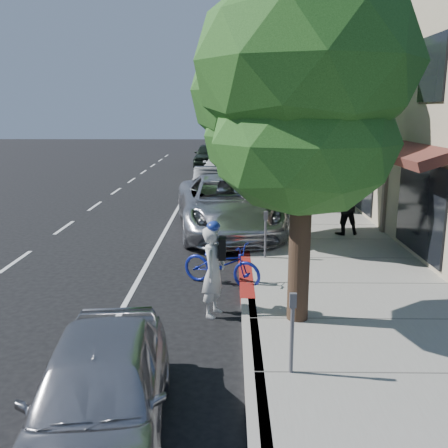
{
  "coord_description": "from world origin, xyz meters",
  "views": [
    {
      "loc": [
        -0.35,
        -10.85,
        4.01
      ],
      "look_at": [
        -0.53,
        0.76,
        1.35
      ],
      "focal_mm": 40.0,
      "sensor_mm": 36.0,
      "label": 1
    }
  ],
  "objects_px": {
    "dark_sedan": "(210,182)",
    "dark_suv_far": "(208,155)",
    "street_tree_0": "(306,71)",
    "bicycle": "(222,264)",
    "street_tree_1": "(275,95)",
    "white_pickup": "(226,167)",
    "street_tree_4": "(251,101)",
    "near_car_a": "(99,393)",
    "street_tree_2": "(263,106)",
    "cyclist": "(214,272)",
    "street_tree_3": "(256,90)",
    "street_tree_5": "(248,99)",
    "pedestrian": "(345,206)",
    "silver_suv": "(227,205)"
  },
  "relations": [
    {
      "from": "dark_sedan",
      "to": "dark_suv_far",
      "type": "height_order",
      "value": "dark_suv_far"
    },
    {
      "from": "street_tree_0",
      "to": "bicycle",
      "type": "relative_size",
      "value": 3.77
    },
    {
      "from": "street_tree_1",
      "to": "white_pickup",
      "type": "distance_m",
      "value": 14.16
    },
    {
      "from": "street_tree_0",
      "to": "street_tree_4",
      "type": "xyz_separation_m",
      "value": [
        -0.0,
        24.0,
        -0.06
      ]
    },
    {
      "from": "street_tree_1",
      "to": "bicycle",
      "type": "height_order",
      "value": "street_tree_1"
    },
    {
      "from": "street_tree_0",
      "to": "near_car_a",
      "type": "xyz_separation_m",
      "value": [
        -2.83,
        -3.5,
        -3.96
      ]
    },
    {
      "from": "street_tree_2",
      "to": "cyclist",
      "type": "height_order",
      "value": "street_tree_2"
    },
    {
      "from": "bicycle",
      "to": "street_tree_0",
      "type": "bearing_deg",
      "value": -122.26
    },
    {
      "from": "street_tree_2",
      "to": "cyclist",
      "type": "distance_m",
      "value": 12.07
    },
    {
      "from": "street_tree_3",
      "to": "dark_sedan",
      "type": "bearing_deg",
      "value": -123.24
    },
    {
      "from": "street_tree_1",
      "to": "near_car_a",
      "type": "relative_size",
      "value": 1.81
    },
    {
      "from": "street_tree_5",
      "to": "dark_sedan",
      "type": "xyz_separation_m",
      "value": [
        -2.29,
        -15.49,
        -4.11
      ]
    },
    {
      "from": "near_car_a",
      "to": "street_tree_1",
      "type": "bearing_deg",
      "value": 67.29
    },
    {
      "from": "street_tree_0",
      "to": "street_tree_3",
      "type": "distance_m",
      "value": 18.0
    },
    {
      "from": "street_tree_3",
      "to": "cyclist",
      "type": "relative_size",
      "value": 4.5
    },
    {
      "from": "street_tree_4",
      "to": "pedestrian",
      "type": "distance_m",
      "value": 17.88
    },
    {
      "from": "street_tree_1",
      "to": "silver_suv",
      "type": "relative_size",
      "value": 1.1
    },
    {
      "from": "street_tree_5",
      "to": "cyclist",
      "type": "relative_size",
      "value": 4.26
    },
    {
      "from": "street_tree_0",
      "to": "street_tree_4",
      "type": "height_order",
      "value": "street_tree_4"
    },
    {
      "from": "street_tree_3",
      "to": "near_car_a",
      "type": "bearing_deg",
      "value": -97.51
    },
    {
      "from": "bicycle",
      "to": "pedestrian",
      "type": "distance_m",
      "value": 5.81
    },
    {
      "from": "dark_suv_far",
      "to": "pedestrian",
      "type": "xyz_separation_m",
      "value": [
        5.26,
        -21.02,
        0.26
      ]
    },
    {
      "from": "street_tree_3",
      "to": "pedestrian",
      "type": "height_order",
      "value": "street_tree_3"
    },
    {
      "from": "street_tree_1",
      "to": "white_pickup",
      "type": "height_order",
      "value": "street_tree_1"
    },
    {
      "from": "dark_sedan",
      "to": "bicycle",
      "type": "bearing_deg",
      "value": -87.81
    },
    {
      "from": "street_tree_2",
      "to": "near_car_a",
      "type": "distance_m",
      "value": 16.14
    },
    {
      "from": "street_tree_2",
      "to": "street_tree_4",
      "type": "height_order",
      "value": "street_tree_4"
    },
    {
      "from": "street_tree_4",
      "to": "cyclist",
      "type": "xyz_separation_m",
      "value": [
        -1.6,
        -23.51,
        -3.68
      ]
    },
    {
      "from": "street_tree_1",
      "to": "cyclist",
      "type": "xyz_separation_m",
      "value": [
        -1.6,
        -5.51,
        -3.53
      ]
    },
    {
      "from": "street_tree_3",
      "to": "street_tree_5",
      "type": "bearing_deg",
      "value": 90.0
    },
    {
      "from": "street_tree_1",
      "to": "street_tree_3",
      "type": "relative_size",
      "value": 0.91
    },
    {
      "from": "dark_suv_far",
      "to": "silver_suv",
      "type": "bearing_deg",
      "value": -84.03
    },
    {
      "from": "bicycle",
      "to": "dark_suv_far",
      "type": "bearing_deg",
      "value": 27.72
    },
    {
      "from": "street_tree_5",
      "to": "dark_sedan",
      "type": "distance_m",
      "value": 16.19
    },
    {
      "from": "bicycle",
      "to": "dark_sedan",
      "type": "relative_size",
      "value": 0.47
    },
    {
      "from": "street_tree_1",
      "to": "pedestrian",
      "type": "height_order",
      "value": "street_tree_1"
    },
    {
      "from": "street_tree_3",
      "to": "cyclist",
      "type": "bearing_deg",
      "value": -95.22
    },
    {
      "from": "near_car_a",
      "to": "silver_suv",
      "type": "bearing_deg",
      "value": 76.48
    },
    {
      "from": "street_tree_4",
      "to": "street_tree_3",
      "type": "bearing_deg",
      "value": -90.0
    },
    {
      "from": "street_tree_1",
      "to": "bicycle",
      "type": "bearing_deg",
      "value": -111.48
    },
    {
      "from": "cyclist",
      "to": "dark_suv_far",
      "type": "relative_size",
      "value": 0.38
    },
    {
      "from": "dark_sedan",
      "to": "street_tree_4",
      "type": "bearing_deg",
      "value": 74.85
    },
    {
      "from": "street_tree_0",
      "to": "street_tree_2",
      "type": "distance_m",
      "value": 12.01
    },
    {
      "from": "street_tree_2",
      "to": "near_car_a",
      "type": "bearing_deg",
      "value": -100.36
    },
    {
      "from": "dark_sedan",
      "to": "street_tree_3",
      "type": "bearing_deg",
      "value": 55.17
    },
    {
      "from": "street_tree_2",
      "to": "white_pickup",
      "type": "height_order",
      "value": "street_tree_2"
    },
    {
      "from": "silver_suv",
      "to": "street_tree_0",
      "type": "bearing_deg",
      "value": -86.96
    },
    {
      "from": "street_tree_1",
      "to": "cyclist",
      "type": "height_order",
      "value": "street_tree_1"
    },
    {
      "from": "bicycle",
      "to": "dark_suv_far",
      "type": "height_order",
      "value": "dark_suv_far"
    },
    {
      "from": "street_tree_3",
      "to": "bicycle",
      "type": "xyz_separation_m",
      "value": [
        -1.48,
        -15.75,
        -4.53
      ]
    }
  ]
}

